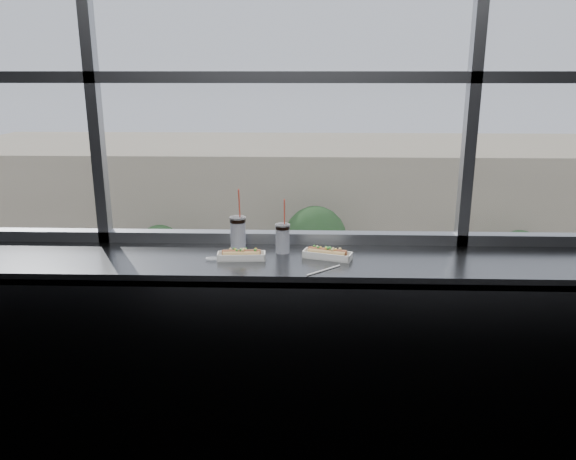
{
  "coord_description": "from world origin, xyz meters",
  "views": [
    {
      "loc": [
        0.14,
        -1.52,
        2.03
      ],
      "look_at": [
        0.05,
        1.23,
        1.25
      ],
      "focal_mm": 35.0,
      "sensor_mm": 36.0,
      "label": 1
    }
  ],
  "objects_px": {
    "wrapper": "(212,258)",
    "car_far_a": "(127,304)",
    "soda_cup_right": "(283,237)",
    "soda_cup_left": "(238,231)",
    "tree_center": "(315,237)",
    "pedestrian_d": "(460,288)",
    "tree_left": "(160,249)",
    "hotdog_tray_right": "(327,254)",
    "loose_straw": "(324,270)",
    "pedestrian_b": "(266,286)",
    "tree_right": "(519,254)",
    "car_near_b": "(120,388)",
    "car_far_c": "(547,314)",
    "hotdog_tray_left": "(241,255)",
    "car_near_d": "(466,398)",
    "car_near_c": "(249,393)"
  },
  "relations": [
    {
      "from": "car_near_b",
      "to": "hotdog_tray_left",
      "type": "bearing_deg",
      "value": -153.65
    },
    {
      "from": "hotdog_tray_left",
      "to": "car_near_d",
      "type": "distance_m",
      "value": 20.77
    },
    {
      "from": "hotdog_tray_left",
      "to": "tree_right",
      "type": "relative_size",
      "value": 0.06
    },
    {
      "from": "soda_cup_right",
      "to": "car_near_c",
      "type": "relative_size",
      "value": 0.05
    },
    {
      "from": "soda_cup_left",
      "to": "tree_center",
      "type": "height_order",
      "value": "soda_cup_left"
    },
    {
      "from": "pedestrian_b",
      "to": "tree_right",
      "type": "distance_m",
      "value": 14.72
    },
    {
      "from": "car_near_c",
      "to": "hotdog_tray_left",
      "type": "bearing_deg",
      "value": -168.73
    },
    {
      "from": "car_far_c",
      "to": "pedestrian_b",
      "type": "bearing_deg",
      "value": 74.81
    },
    {
      "from": "tree_left",
      "to": "hotdog_tray_right",
      "type": "bearing_deg",
      "value": -73.0
    },
    {
      "from": "loose_straw",
      "to": "car_far_c",
      "type": "distance_m",
      "value": 29.6
    },
    {
      "from": "car_near_c",
      "to": "tree_right",
      "type": "relative_size",
      "value": 1.42
    },
    {
      "from": "car_near_d",
      "to": "pedestrian_d",
      "type": "height_order",
      "value": "car_near_d"
    },
    {
      "from": "wrapper",
      "to": "car_far_a",
      "type": "bearing_deg",
      "value": 110.06
    },
    {
      "from": "car_far_a",
      "to": "pedestrian_d",
      "type": "bearing_deg",
      "value": -78.59
    },
    {
      "from": "hotdog_tray_left",
      "to": "hotdog_tray_right",
      "type": "distance_m",
      "value": 0.44
    },
    {
      "from": "loose_straw",
      "to": "car_far_a",
      "type": "height_order",
      "value": "loose_straw"
    },
    {
      "from": "wrapper",
      "to": "car_far_a",
      "type": "distance_m",
      "value": 28.1
    },
    {
      "from": "hotdog_tray_right",
      "to": "pedestrian_b",
      "type": "height_order",
      "value": "hotdog_tray_right"
    },
    {
      "from": "hotdog_tray_left",
      "to": "car_far_a",
      "type": "relative_size",
      "value": 0.04
    },
    {
      "from": "soda_cup_left",
      "to": "car_near_b",
      "type": "bearing_deg",
      "value": 112.9
    },
    {
      "from": "soda_cup_right",
      "to": "tree_left",
      "type": "relative_size",
      "value": 0.07
    },
    {
      "from": "car_far_c",
      "to": "tree_left",
      "type": "height_order",
      "value": "tree_left"
    },
    {
      "from": "soda_cup_left",
      "to": "loose_straw",
      "type": "distance_m",
      "value": 0.58
    },
    {
      "from": "hotdog_tray_right",
      "to": "car_far_c",
      "type": "bearing_deg",
      "value": 80.72
    },
    {
      "from": "hotdog_tray_left",
      "to": "car_far_a",
      "type": "xyz_separation_m",
      "value": [
        -9.03,
        24.31,
        -10.92
      ]
    },
    {
      "from": "wrapper",
      "to": "car_far_a",
      "type": "relative_size",
      "value": 0.01
    },
    {
      "from": "hotdog_tray_right",
      "to": "loose_straw",
      "type": "distance_m",
      "value": 0.19
    },
    {
      "from": "hotdog_tray_right",
      "to": "tree_center",
      "type": "height_order",
      "value": "hotdog_tray_right"
    },
    {
      "from": "car_near_c",
      "to": "car_far_a",
      "type": "relative_size",
      "value": 0.89
    },
    {
      "from": "soda_cup_left",
      "to": "car_near_b",
      "type": "relative_size",
      "value": 0.05
    },
    {
      "from": "loose_straw",
      "to": "car_near_d",
      "type": "relative_size",
      "value": 0.04
    },
    {
      "from": "loose_straw",
      "to": "soda_cup_left",
      "type": "bearing_deg",
      "value": 100.4
    },
    {
      "from": "car_far_c",
      "to": "tree_left",
      "type": "bearing_deg",
      "value": 76.68
    },
    {
      "from": "soda_cup_left",
      "to": "tree_right",
      "type": "relative_size",
      "value": 0.08
    },
    {
      "from": "pedestrian_d",
      "to": "tree_left",
      "type": "bearing_deg",
      "value": 88.15
    },
    {
      "from": "soda_cup_left",
      "to": "pedestrian_b",
      "type": "xyz_separation_m",
      "value": [
        -1.93,
        27.43,
        -11.19
      ]
    },
    {
      "from": "loose_straw",
      "to": "car_far_a",
      "type": "bearing_deg",
      "value": 69.23
    },
    {
      "from": "pedestrian_d",
      "to": "tree_left",
      "type": "height_order",
      "value": "tree_left"
    },
    {
      "from": "hotdog_tray_right",
      "to": "car_near_d",
      "type": "relative_size",
      "value": 0.05
    },
    {
      "from": "loose_straw",
      "to": "soda_cup_right",
      "type": "bearing_deg",
      "value": 84.78
    },
    {
      "from": "loose_straw",
      "to": "car_near_d",
      "type": "xyz_separation_m",
      "value": [
        6.09,
        16.47,
        -11.07
      ]
    },
    {
      "from": "pedestrian_b",
      "to": "tree_right",
      "type": "xyz_separation_m",
      "value": [
        14.57,
        0.68,
        1.91
      ]
    },
    {
      "from": "soda_cup_right",
      "to": "car_far_c",
      "type": "height_order",
      "value": "soda_cup_right"
    },
    {
      "from": "soda_cup_right",
      "to": "car_far_a",
      "type": "bearing_deg",
      "value": 110.91
    },
    {
      "from": "hotdog_tray_right",
      "to": "car_far_c",
      "type": "distance_m",
      "value": 29.44
    },
    {
      "from": "hotdog_tray_right",
      "to": "pedestrian_d",
      "type": "bearing_deg",
      "value": 90.13
    },
    {
      "from": "pedestrian_b",
      "to": "pedestrian_d",
      "type": "bearing_deg",
      "value": 90.61
    },
    {
      "from": "loose_straw",
      "to": "car_far_c",
      "type": "xyz_separation_m",
      "value": [
        12.4,
        24.47,
        -11.11
      ]
    },
    {
      "from": "hotdog_tray_left",
      "to": "car_far_c",
      "type": "bearing_deg",
      "value": 58.04
    },
    {
      "from": "soda_cup_left",
      "to": "tree_center",
      "type": "bearing_deg",
      "value": 88.14
    }
  ]
}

